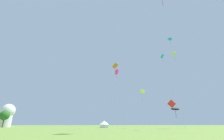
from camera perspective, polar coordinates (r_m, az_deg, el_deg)
kite_lime_delta at (r=64.65m, az=10.70°, el=-7.83°), size 2.19×3.24×14.59m
kite_lime_parafoil at (r=52.99m, az=21.36°, el=5.49°), size 2.41×2.87×22.61m
kite_cyan_box at (r=69.14m, az=17.57°, el=4.62°), size 1.74×2.95×28.91m
kite_magenta_box at (r=55.84m, az=1.76°, el=-0.73°), size 1.57×1.77×19.73m
kite_red_diamond at (r=55.66m, az=20.65°, el=-11.29°), size 3.41×3.11×9.00m
kite_orange_diamond at (r=48.38m, az=1.16°, el=1.14°), size 1.89×1.64×19.46m
kite_black_parafoil at (r=65.26m, az=21.74°, el=-12.88°), size 3.70×3.34×7.40m
kite_cyan_diamond at (r=76.45m, az=20.19°, el=9.68°), size 2.20×2.47×38.65m
festival_tent_right at (r=70.01m, az=-2.83°, el=-18.75°), size 4.18×4.18×2.72m
observatory_dome at (r=94.24m, az=-33.43°, el=-13.05°), size 6.40×6.40×10.80m
tree_distant_left at (r=84.03m, az=-34.14°, el=-13.34°), size 4.05×4.05×6.98m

